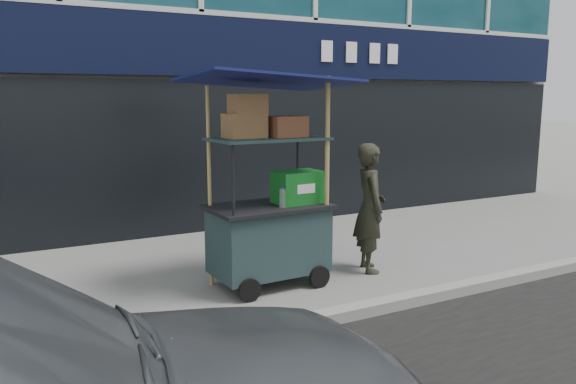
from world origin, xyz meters
TOP-DOWN VIEW (x-y plane):
  - ground at (0.00, 0.00)m, footprint 80.00×80.00m
  - curb at (0.00, -0.20)m, footprint 80.00×0.18m
  - vendor_cart at (-0.23, 1.08)m, footprint 1.84×1.33m
  - vendor_man at (1.09, 0.98)m, footprint 0.56×0.68m

SIDE VIEW (x-z plane):
  - ground at x=0.00m, z-range 0.00..0.00m
  - curb at x=0.00m, z-range 0.00..0.12m
  - vendor_man at x=1.09m, z-range 0.00..1.59m
  - vendor_cart at x=-0.23m, z-range -0.36..2.06m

